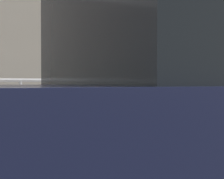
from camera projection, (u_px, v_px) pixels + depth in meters
The scene contains 5 objects.
sidewalk_curb at pixel (111, 153), 5.25m from camera, with size 36.00×3.26×0.16m, color gray.
parking_meter at pixel (137, 80), 3.87m from camera, with size 0.18×0.19×1.41m.
pedestrian_at_meter at pixel (78, 91), 3.63m from camera, with size 0.65×0.53×1.62m.
background_railing at pixel (79, 95), 6.46m from camera, with size 24.06×0.06×1.08m.
backdrop_wall at pixel (38, 61), 9.18m from camera, with size 32.00×0.50×3.49m, color gray.
Camera 1 is at (-2.33, -3.05, 1.16)m, focal length 54.58 mm.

